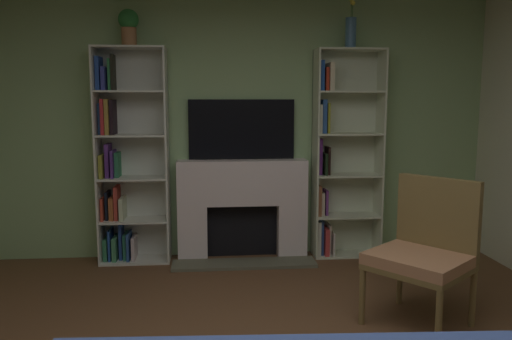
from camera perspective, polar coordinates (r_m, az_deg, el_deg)
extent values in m
cube|color=#95B97C|center=(5.20, -1.68, 5.59)|extent=(5.17, 0.06, 2.79)
cube|color=white|center=(5.21, -7.12, -6.91)|extent=(0.29, 0.25, 0.55)
cube|color=white|center=(5.27, 3.99, -6.70)|extent=(0.29, 0.25, 0.55)
cube|color=white|center=(5.11, -1.55, -1.39)|extent=(1.30, 0.25, 0.45)
cube|color=black|center=(5.30, -1.59, -6.61)|extent=(0.72, 0.08, 0.55)
cube|color=#5D5C48|center=(5.03, -1.32, -10.50)|extent=(1.40, 0.30, 0.03)
cube|color=black|center=(5.15, -1.64, 4.60)|extent=(1.07, 0.06, 0.60)
cube|color=silver|center=(5.15, -17.34, 1.39)|extent=(0.02, 0.32, 2.10)
cube|color=silver|center=(5.05, -9.95, 1.51)|extent=(0.02, 0.32, 2.10)
cube|color=silver|center=(5.24, -13.44, 1.64)|extent=(0.68, 0.02, 2.10)
cube|color=silver|center=(5.30, -13.31, -9.81)|extent=(0.65, 0.32, 0.02)
cube|color=#2D6D47|center=(5.35, -16.45, -8.45)|extent=(0.04, 0.22, 0.22)
cube|color=#204593|center=(5.32, -16.00, -8.01)|extent=(0.02, 0.23, 0.31)
cube|color=#3A7950|center=(5.32, -15.49, -8.43)|extent=(0.04, 0.24, 0.23)
cube|color=#264595|center=(5.32, -14.89, -7.66)|extent=(0.03, 0.18, 0.36)
cube|color=#25634C|center=(5.31, -14.42, -8.25)|extent=(0.03, 0.21, 0.26)
cube|color=navy|center=(5.29, -14.07, -8.24)|extent=(0.02, 0.24, 0.27)
cube|color=beige|center=(5.29, -13.53, -8.43)|extent=(0.03, 0.23, 0.23)
cube|color=silver|center=(5.19, -13.45, -5.48)|extent=(0.65, 0.32, 0.02)
cube|color=#BA3B28|center=(5.24, -16.75, -4.12)|extent=(0.02, 0.25, 0.23)
cube|color=black|center=(5.25, -16.31, -3.80)|extent=(0.02, 0.20, 0.28)
cube|color=#994F27|center=(5.23, -15.81, -4.11)|extent=(0.04, 0.23, 0.22)
cube|color=#B13A2E|center=(5.21, -15.34, -3.53)|extent=(0.03, 0.22, 0.33)
cube|color=beige|center=(5.20, -14.76, -4.16)|extent=(0.04, 0.25, 0.22)
cube|color=silver|center=(5.11, -13.60, -0.89)|extent=(0.65, 0.32, 0.02)
cube|color=olive|center=(5.17, -16.86, 0.45)|extent=(0.04, 0.25, 0.23)
cube|color=#552C7D|center=(5.17, -16.26, 1.05)|extent=(0.04, 0.21, 0.33)
cube|color=#4B2B7A|center=(5.15, -15.73, 0.69)|extent=(0.02, 0.25, 0.27)
cube|color=#2A6F47|center=(5.17, -15.28, 0.60)|extent=(0.04, 0.19, 0.24)
cube|color=silver|center=(5.07, -13.76, 3.82)|extent=(0.65, 0.32, 0.02)
cube|color=navy|center=(5.16, -17.04, 5.52)|extent=(0.03, 0.18, 0.30)
cube|color=#B7272C|center=(5.12, -16.70, 5.75)|extent=(0.03, 0.26, 0.34)
cube|color=olive|center=(5.12, -16.26, 5.76)|extent=(0.04, 0.24, 0.34)
cube|color=black|center=(5.12, -15.76, 5.76)|extent=(0.03, 0.22, 0.33)
cube|color=silver|center=(5.06, -13.92, 8.57)|extent=(0.65, 0.32, 0.02)
cube|color=#234495|center=(5.14, -17.22, 10.31)|extent=(0.04, 0.22, 0.32)
cube|color=#32388E|center=(5.13, -16.65, 9.80)|extent=(0.04, 0.23, 0.22)
cube|color=#307E43|center=(5.15, -16.06, 10.25)|extent=(0.02, 0.18, 0.30)
cube|color=black|center=(5.14, -15.76, 10.50)|extent=(0.02, 0.18, 0.34)
cube|color=silver|center=(5.08, -14.07, 13.21)|extent=(0.65, 0.32, 0.02)
cube|color=beige|center=(5.15, 6.70, 1.70)|extent=(0.02, 0.30, 2.10)
cube|color=beige|center=(5.32, 13.72, 1.73)|extent=(0.02, 0.30, 2.10)
cube|color=beige|center=(5.36, 9.87, 1.88)|extent=(0.68, 0.02, 2.10)
cube|color=beige|center=(5.44, 10.00, -9.27)|extent=(0.65, 0.30, 0.02)
cube|color=beige|center=(5.32, 6.91, -7.48)|extent=(0.03, 0.25, 0.36)
cube|color=#2D4685|center=(5.35, 7.28, -7.37)|extent=(0.03, 0.21, 0.36)
cube|color=#B83535|center=(5.35, 7.78, -7.86)|extent=(0.04, 0.25, 0.28)
cube|color=beige|center=(5.38, 8.12, -7.61)|extent=(0.02, 0.20, 0.31)
cube|color=beige|center=(5.38, 8.50, -8.05)|extent=(0.02, 0.24, 0.23)
cube|color=beige|center=(5.33, 10.10, -5.04)|extent=(0.65, 0.30, 0.02)
cube|color=#935534|center=(5.25, 6.97, -3.34)|extent=(0.04, 0.22, 0.31)
cube|color=beige|center=(5.28, 7.36, -3.71)|extent=(0.04, 0.18, 0.23)
cube|color=#68327A|center=(5.29, 7.82, -3.57)|extent=(0.02, 0.18, 0.26)
cube|color=beige|center=(5.25, 10.21, -0.56)|extent=(0.65, 0.30, 0.02)
cube|color=#64297B|center=(5.20, 7.05, 1.53)|extent=(0.04, 0.19, 0.36)
cube|color=black|center=(5.19, 7.68, 0.72)|extent=(0.03, 0.24, 0.22)
cube|color=black|center=(5.22, 8.04, 1.08)|extent=(0.02, 0.20, 0.28)
cube|color=beige|center=(5.21, 10.33, 4.02)|extent=(0.65, 0.30, 0.02)
cube|color=beige|center=(5.14, 7.09, 5.73)|extent=(0.02, 0.24, 0.29)
cube|color=#2A5194|center=(5.17, 7.54, 6.01)|extent=(0.04, 0.20, 0.33)
cube|color=olive|center=(5.18, 8.00, 5.81)|extent=(0.02, 0.19, 0.30)
cube|color=beige|center=(5.20, 10.44, 8.65)|extent=(0.65, 0.30, 0.02)
cube|color=#1B4290|center=(5.14, 7.24, 10.46)|extent=(0.04, 0.24, 0.29)
cube|color=#B82F1B|center=(5.16, 7.80, 10.07)|extent=(0.03, 0.23, 0.23)
cube|color=beige|center=(5.16, 8.31, 10.32)|extent=(0.04, 0.24, 0.27)
cube|color=beige|center=(5.22, 10.56, 13.16)|extent=(0.65, 0.30, 0.02)
cylinder|color=#AB7247|center=(5.10, -14.09, 14.29)|extent=(0.14, 0.14, 0.18)
sphere|color=#2B7B37|center=(5.12, -14.16, 16.11)|extent=(0.19, 0.19, 0.19)
cylinder|color=teal|center=(5.24, 10.60, 14.89)|extent=(0.11, 0.11, 0.30)
cylinder|color=#4C7F3F|center=(5.27, 10.67, 17.38)|extent=(0.01, 0.01, 0.17)
sphere|color=yellow|center=(5.29, 10.70, 18.27)|extent=(0.04, 0.04, 0.04)
cylinder|color=#4C7F3F|center=(5.28, 10.80, 17.23)|extent=(0.01, 0.01, 0.14)
sphere|color=yellow|center=(5.29, 10.82, 17.98)|extent=(0.05, 0.05, 0.05)
cylinder|color=brown|center=(4.00, 23.22, -12.90)|extent=(0.04, 0.04, 0.45)
cylinder|color=brown|center=(4.23, 15.88, -11.41)|extent=(0.04, 0.04, 0.45)
cylinder|color=brown|center=(3.55, 19.88, -15.41)|extent=(0.04, 0.04, 0.45)
cylinder|color=brown|center=(3.81, 11.86, -13.47)|extent=(0.04, 0.04, 0.45)
cube|color=#AE764F|center=(3.80, 17.86, -9.52)|extent=(0.83, 0.84, 0.08)
cube|color=brown|center=(3.82, 17.82, -10.38)|extent=(0.83, 0.84, 0.04)
cube|color=brown|center=(3.96, 19.73, -5.06)|extent=(0.44, 0.52, 0.60)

